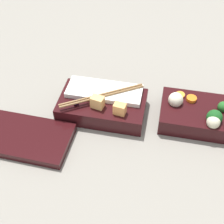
# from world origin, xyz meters

# --- Properties ---
(ground_plane) EXTENTS (3.00, 3.00, 0.00)m
(ground_plane) POSITION_xyz_m (0.00, 0.00, 0.00)
(ground_plane) COLOR gray
(bento_tray_vegetable) EXTENTS (0.21, 0.12, 0.08)m
(bento_tray_vegetable) POSITION_xyz_m (-0.12, 0.01, 0.03)
(bento_tray_vegetable) COLOR black
(bento_tray_vegetable) RESTS_ON ground_plane
(bento_tray_rice) EXTENTS (0.21, 0.12, 0.07)m
(bento_tray_rice) POSITION_xyz_m (0.13, 0.02, 0.03)
(bento_tray_rice) COLOR black
(bento_tray_rice) RESTS_ON ground_plane
(bento_lid) EXTENTS (0.21, 0.13, 0.02)m
(bento_lid) POSITION_xyz_m (0.28, 0.15, 0.01)
(bento_lid) COLOR black
(bento_lid) RESTS_ON ground_plane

